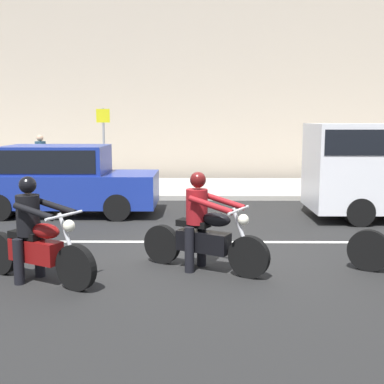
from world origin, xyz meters
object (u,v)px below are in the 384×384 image
object	(u,v)px
street_sign_post	(104,139)
pedestrian_bystander	(41,157)
motorcycle_with_rider_black_leather	(35,239)
parked_sedan_cobalt_blue	(63,179)
motorcycle_with_rider_crimson	(203,230)

from	to	relation	value
street_sign_post	pedestrian_bystander	world-z (taller)	street_sign_post
street_sign_post	pedestrian_bystander	xyz separation A→B (m)	(-1.96, -0.44, -0.55)
motorcycle_with_rider_black_leather	parked_sedan_cobalt_blue	world-z (taller)	parked_sedan_cobalt_blue
motorcycle_with_rider_crimson	parked_sedan_cobalt_blue	bearing A→B (deg)	126.85
motorcycle_with_rider_black_leather	pedestrian_bystander	bearing A→B (deg)	106.86
street_sign_post	motorcycle_with_rider_black_leather	bearing A→B (deg)	-85.62
street_sign_post	parked_sedan_cobalt_blue	bearing A→B (deg)	-93.80
motorcycle_with_rider_black_leather	street_sign_post	size ratio (longest dim) A/B	0.76
parked_sedan_cobalt_blue	street_sign_post	distance (m)	4.17
motorcycle_with_rider_crimson	pedestrian_bystander	bearing A→B (deg)	121.94
parked_sedan_cobalt_blue	street_sign_post	size ratio (longest dim) A/B	1.73
motorcycle_with_rider_black_leather	street_sign_post	xyz separation A→B (m)	(-0.71, 9.24, 1.07)
motorcycle_with_rider_black_leather	parked_sedan_cobalt_blue	size ratio (longest dim) A/B	0.44
motorcycle_with_rider_crimson	pedestrian_bystander	xyz separation A→B (m)	(-5.12, 8.21, 0.52)
motorcycle_with_rider_crimson	street_sign_post	distance (m)	9.27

